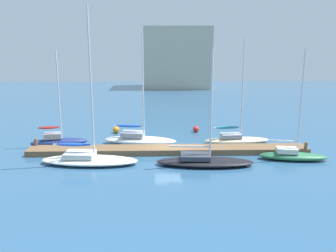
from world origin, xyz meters
TOP-DOWN VIEW (x-y plane):
  - ground_plane at (0.00, 0.00)m, footprint 120.00×120.00m
  - dock_pier at (0.00, 0.00)m, footprint 24.91×2.07m
  - dock_piling_near_end at (-12.06, 0.89)m, footprint 0.28×0.28m
  - dock_piling_far_end at (12.06, -0.89)m, footprint 0.28×0.28m
  - sailboat_0 at (-10.43, 2.27)m, footprint 5.40×2.33m
  - sailboat_1 at (-6.63, -2.91)m, footprint 8.04×3.09m
  - sailboat_2 at (-2.78, 2.87)m, footprint 7.29×3.15m
  - sailboat_3 at (2.74, -3.47)m, footprint 7.95×2.84m
  - sailboat_4 at (6.69, 2.90)m, footprint 6.48×2.20m
  - sailboat_5 at (10.38, -2.31)m, footprint 5.76×2.41m
  - mooring_buoy_red at (3.23, 7.60)m, footprint 0.67×0.67m
  - mooring_buoy_orange at (-5.51, 7.38)m, footprint 0.74×0.74m
  - harbor_building_distant at (3.25, 48.35)m, footprint 14.10×9.62m

SIDE VIEW (x-z plane):
  - ground_plane at x=0.00m, z-range 0.00..0.00m
  - dock_pier at x=0.00m, z-range 0.00..0.52m
  - mooring_buoy_red at x=3.23m, z-range 0.00..0.67m
  - mooring_buoy_orange at x=-5.51m, z-range 0.00..0.74m
  - sailboat_3 at x=2.74m, z-range -4.22..5.05m
  - sailboat_5 at x=10.38m, z-range -4.12..5.09m
  - sailboat_1 at x=-6.63m, z-range -5.73..6.74m
  - sailboat_4 at x=6.69m, z-range -4.52..5.53m
  - sailboat_2 at x=-2.78m, z-range -4.70..5.81m
  - dock_piling_near_end at x=-12.06m, z-range 0.00..1.14m
  - dock_piling_far_end at x=12.06m, z-range 0.00..1.14m
  - sailboat_0 at x=-10.43m, z-range -3.87..5.10m
  - harbor_building_distant at x=3.25m, z-range 0.00..12.85m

